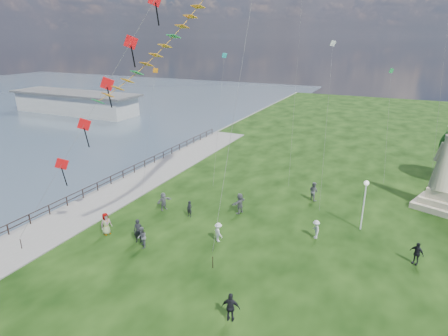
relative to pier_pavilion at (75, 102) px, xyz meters
The scene contains 17 objects.
waterfront 49.44m from the pier_pavilion, 41.92° to the right, with size 200.00×200.00×1.51m.
pier_pavilion is the anchor object (origin of this frame).
statue 70.51m from the pier_pavilion, 17.72° to the right, with size 4.91×4.91×7.80m.
lamppost 67.60m from the pier_pavilion, 25.32° to the right, with size 0.40×0.40×4.32m.
person_0 59.68m from the pier_pavilion, 39.97° to the right, with size 0.69×0.46×1.90m, color black.
person_1 60.62m from the pier_pavilion, 39.92° to the right, with size 0.82×0.51×1.69m, color #595960.
person_2 62.44m from the pier_pavilion, 34.78° to the right, with size 1.01×0.52×1.56m, color silver.
person_3 70.42m from the pier_pavilion, 37.73° to the right, with size 1.04×0.53×1.78m, color black.
person_5 55.04m from the pier_pavilion, 36.45° to the right, with size 1.57×0.68×1.69m, color #595960.
person_6 57.49m from the pier_pavilion, 34.93° to the right, with size 0.54×0.36×1.49m, color black.
person_7 61.40m from the pier_pavilion, 23.69° to the right, with size 0.91×0.56×1.86m, color #595960.
person_8 66.22m from the pier_pavilion, 28.82° to the right, with size 0.99×0.51×1.53m, color silver.
person_9 72.78m from the pier_pavilion, 26.51° to the right, with size 0.98×0.50×1.68m, color black.
person_10 57.41m from the pier_pavilion, 42.04° to the right, with size 0.90×0.55×1.84m, color #595960.
person_11 59.21m from the pier_pavilion, 30.82° to the right, with size 1.76×0.76×1.90m, color #595960.
red_kite_train 59.00m from the pier_pavilion, 40.18° to the right, with size 9.67×9.35×20.78m.
small_kites 60.47m from the pier_pavilion, 20.04° to the right, with size 29.17×18.69×27.50m.
Camera 1 is at (10.58, -16.63, 15.08)m, focal length 30.00 mm.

